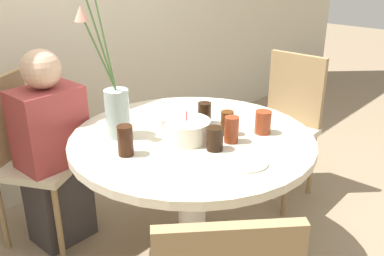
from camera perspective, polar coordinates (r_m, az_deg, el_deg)
name	(u,v)px	position (r m, az deg, el deg)	size (l,w,h in m)	color
ground_plane	(192,256)	(2.42, 0.00, -16.76)	(16.00, 16.00, 0.00)	#89755B
dining_table	(192,162)	(2.10, 0.00, -4.54)	(1.17, 1.17, 0.72)	beige
chair_far_back	(26,150)	(2.49, -21.21, -2.75)	(0.54, 0.54, 0.94)	beige
chair_right_flank	(286,118)	(2.83, 12.39, 1.32)	(0.41, 0.41, 0.94)	beige
birthday_cake	(186,130)	(1.98, -0.74, -0.27)	(0.23, 0.23, 0.14)	white
flower_vase	(113,99)	(2.00, -10.45, 3.86)	(0.21, 0.19, 0.79)	#9EB2AD
side_plate	(245,162)	(1.80, 7.12, -4.51)	(0.19, 0.19, 0.01)	silver
drink_glass_0	(204,113)	(2.17, 1.67, 1.97)	(0.07, 0.07, 0.11)	black
drink_glass_1	(227,123)	(2.04, 4.69, 0.66)	(0.06, 0.06, 0.12)	#51280F
drink_glass_2	(125,140)	(1.85, -8.88, -1.66)	(0.07, 0.07, 0.13)	#33190C
drink_glass_3	(215,139)	(1.89, 3.06, -1.43)	(0.07, 0.07, 0.11)	black
drink_glass_4	(263,122)	(2.08, 9.44, 0.77)	(0.08, 0.08, 0.11)	maroon
drink_glass_5	(231,130)	(1.96, 5.29, -0.21)	(0.07, 0.07, 0.12)	maroon
person_guest	(53,156)	(2.41, -18.02, -3.62)	(0.34, 0.24, 1.10)	#383333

